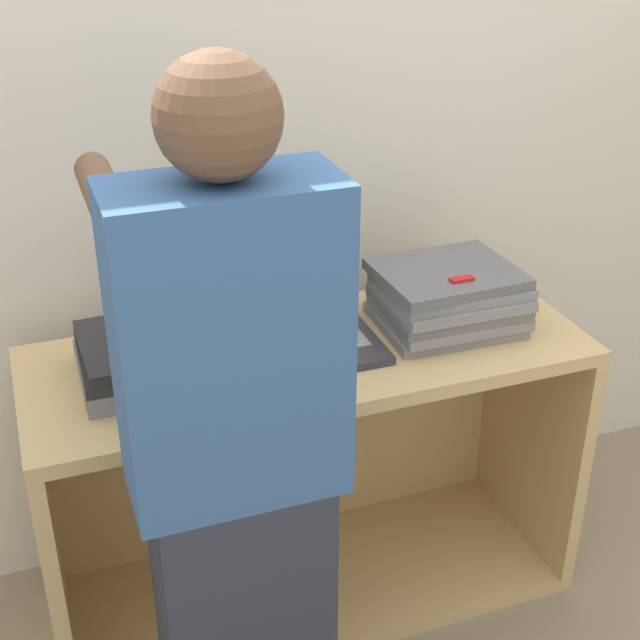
{
  "coord_description": "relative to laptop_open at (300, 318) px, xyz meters",
  "views": [
    {
      "loc": [
        -0.62,
        -1.51,
        1.82
      ],
      "look_at": [
        0.0,
        0.18,
        0.88
      ],
      "focal_mm": 50.0,
      "sensor_mm": 36.0,
      "label": 1
    }
  ],
  "objects": [
    {
      "name": "inventory_tag",
      "position": [
        0.37,
        -0.13,
        0.1
      ],
      "size": [
        0.06,
        0.02,
        0.01
      ],
      "color": "red",
      "rests_on": "laptop_stack_right"
    },
    {
      "name": "laptop_open",
      "position": [
        0.0,
        0.0,
        0.0
      ],
      "size": [
        0.34,
        0.38,
        0.28
      ],
      "color": "#333338",
      "rests_on": "cart"
    },
    {
      "name": "laptop_stack_left",
      "position": [
        -0.37,
        -0.06,
        -0.0
      ],
      "size": [
        0.35,
        0.29,
        0.1
      ],
      "color": "gray",
      "rests_on": "cart"
    },
    {
      "name": "person",
      "position": [
        -0.3,
        -0.49,
        -0.04
      ],
      "size": [
        0.4,
        0.52,
        1.57
      ],
      "color": "#2D3342",
      "rests_on": "ground_plane"
    },
    {
      "name": "wall_back",
      "position": [
        0.0,
        0.31,
        0.38
      ],
      "size": [
        8.0,
        0.05,
        2.4
      ],
      "color": "silver",
      "rests_on": "ground_plane"
    },
    {
      "name": "laptop_stack_right",
      "position": [
        0.37,
        -0.06,
        0.02
      ],
      "size": [
        0.35,
        0.3,
        0.16
      ],
      "color": "gray",
      "rests_on": "cart"
    },
    {
      "name": "cart",
      "position": [
        0.0,
        0.01,
        -0.44
      ],
      "size": [
        1.37,
        0.52,
        0.76
      ],
      "color": "tan",
      "rests_on": "ground_plane"
    }
  ]
}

